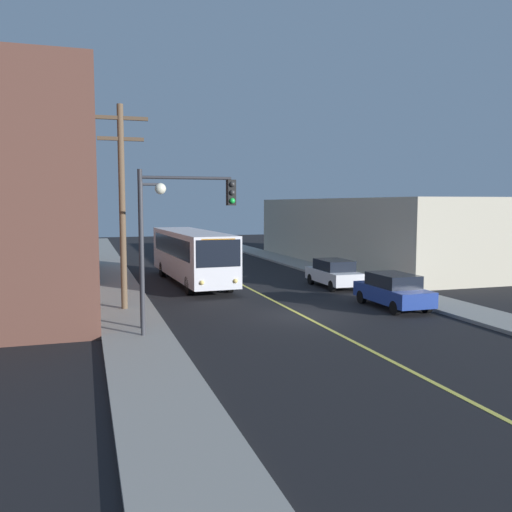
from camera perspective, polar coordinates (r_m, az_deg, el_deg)
The scene contains 12 objects.
ground_plane at distance 24.00m, azimuth 4.78°, elevation -6.20°, with size 120.00×120.00×0.00m, color black.
sidewalk_left at distance 32.13m, azimuth -14.34°, elevation -3.23°, with size 2.50×90.00×0.15m, color gray.
sidewalk_right at distance 35.95m, azimuth 9.42°, elevation -2.22°, with size 2.50×90.00×0.15m, color gray.
lane_stripe_center at distance 38.12m, azimuth -3.83°, elevation -1.82°, with size 0.16×60.00×0.01m, color #D8CC4C.
building_right_warehouse at distance 45.67m, azimuth 13.37°, elevation 2.56°, with size 12.00×26.71×5.26m.
city_bus at distance 33.40m, azimuth -6.82°, elevation 0.24°, with size 3.09×12.24×3.20m.
parked_car_blue at distance 26.16m, azimuth 14.18°, elevation -3.51°, with size 1.83×4.40×1.62m.
parked_car_white at distance 31.92m, azimuth 8.18°, elevation -1.78°, with size 1.85×4.42×1.62m.
utility_pole_near at distance 24.90m, azimuth -13.90°, elevation 6.03°, with size 2.40×0.28×9.06m.
traffic_signal_left_corner at distance 20.95m, azimuth -7.82°, elevation 3.92°, with size 3.75×0.48×6.00m.
street_lamp_left at distance 19.66m, azimuth -11.31°, elevation 2.13°, with size 0.98×0.40×5.50m.
fire_hydrant at distance 31.40m, azimuth 12.87°, elevation -2.46°, with size 0.44×0.26×0.84m.
Camera 1 is at (-8.97, -21.73, 4.87)m, focal length 38.07 mm.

